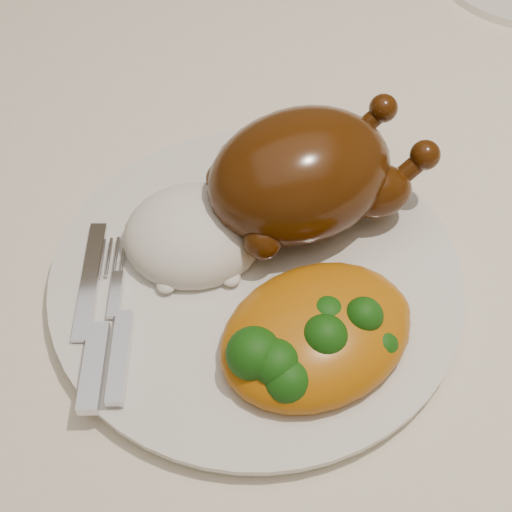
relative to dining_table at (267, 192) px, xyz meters
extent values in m
plane|color=brown|center=(0.00, 0.00, -0.67)|extent=(4.00, 4.00, 0.00)
cube|color=brown|center=(0.00, 0.00, 0.07)|extent=(1.60, 0.90, 0.04)
cube|color=white|center=(0.00, 0.00, 0.10)|extent=(1.72, 1.02, 0.01)
cylinder|color=silver|center=(-0.05, -0.19, 0.11)|extent=(0.40, 0.40, 0.01)
ellipsoid|color=#482407|center=(0.00, -0.13, 0.16)|extent=(0.17, 0.15, 0.10)
ellipsoid|color=#482407|center=(-0.01, -0.14, 0.18)|extent=(0.08, 0.07, 0.04)
ellipsoid|color=#482407|center=(0.06, -0.15, 0.15)|extent=(0.06, 0.04, 0.04)
sphere|color=#482407|center=(0.10, -0.14, 0.17)|extent=(0.02, 0.02, 0.02)
ellipsoid|color=#482407|center=(0.04, -0.09, 0.15)|extent=(0.06, 0.04, 0.04)
sphere|color=#482407|center=(0.08, -0.08, 0.17)|extent=(0.02, 0.02, 0.02)
sphere|color=#482407|center=(-0.04, -0.18, 0.15)|extent=(0.03, 0.03, 0.03)
sphere|color=#482407|center=(-0.06, -0.11, 0.15)|extent=(0.03, 0.03, 0.03)
ellipsoid|color=white|center=(-0.09, -0.15, 0.13)|extent=(0.12, 0.11, 0.06)
ellipsoid|color=orange|center=(-0.02, -0.26, 0.13)|extent=(0.18, 0.16, 0.05)
ellipsoid|color=orange|center=(0.02, -0.24, 0.13)|extent=(0.07, 0.06, 0.03)
ellipsoid|color=#0B3709|center=(0.02, -0.27, 0.13)|extent=(0.03, 0.03, 0.02)
ellipsoid|color=#0B3709|center=(-0.05, -0.28, 0.14)|extent=(0.03, 0.03, 0.03)
ellipsoid|color=#0B3709|center=(0.02, -0.26, 0.14)|extent=(0.03, 0.03, 0.03)
ellipsoid|color=#0B3709|center=(-0.01, -0.27, 0.14)|extent=(0.03, 0.03, 0.04)
ellipsoid|color=#0B3709|center=(-0.06, -0.27, 0.14)|extent=(0.04, 0.04, 0.03)
ellipsoid|color=#0B3709|center=(-0.04, -0.29, 0.13)|extent=(0.03, 0.03, 0.03)
ellipsoid|color=#0B3709|center=(-0.01, -0.25, 0.14)|extent=(0.03, 0.03, 0.03)
cube|color=silver|center=(-0.17, -0.17, 0.12)|extent=(0.03, 0.11, 0.00)
cube|color=silver|center=(-0.17, -0.25, 0.12)|extent=(0.03, 0.07, 0.01)
cube|color=silver|center=(-0.15, -0.25, 0.12)|extent=(0.02, 0.07, 0.01)
cube|color=silver|center=(-0.15, -0.17, 0.12)|extent=(0.02, 0.08, 0.00)
camera|label=1|loc=(-0.10, -0.51, 0.56)|focal=50.00mm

